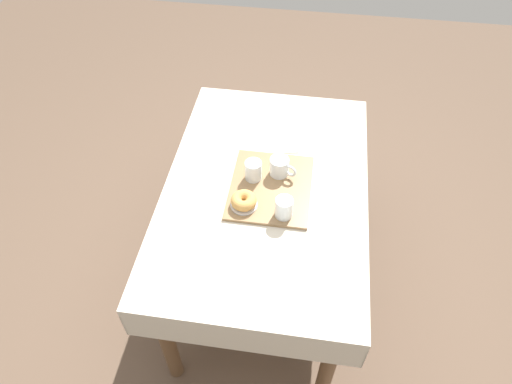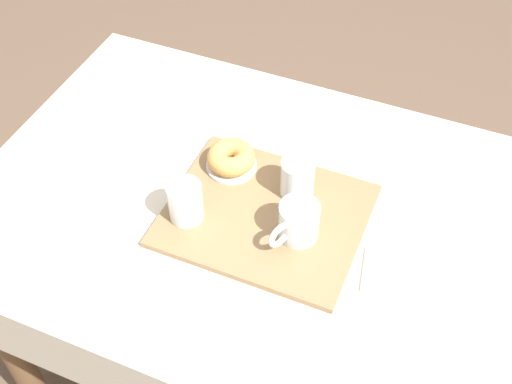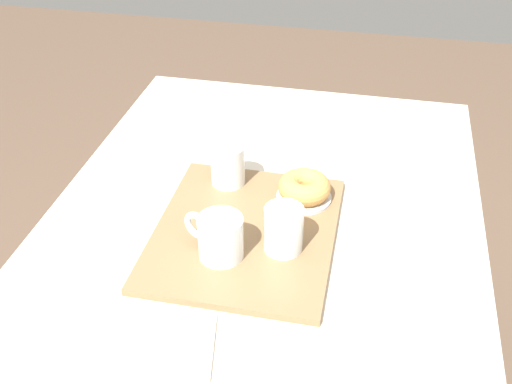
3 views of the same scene
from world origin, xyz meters
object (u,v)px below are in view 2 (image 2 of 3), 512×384
(serving_tray, at_px, (266,215))
(donut_plate_left, at_px, (231,166))
(dining_table, at_px, (274,240))
(paper_napkin, at_px, (396,275))
(sugar_donut_left, at_px, (231,157))
(water_glass_far, at_px, (297,179))
(tea_mug_left, at_px, (298,222))
(water_glass_near, at_px, (186,203))

(serving_tray, xyz_separation_m, donut_plate_left, (0.12, -0.09, 0.01))
(dining_table, height_order, paper_napkin, paper_napkin)
(donut_plate_left, bearing_deg, paper_napkin, 162.05)
(dining_table, xyz_separation_m, serving_tray, (0.01, 0.02, 0.10))
(donut_plate_left, xyz_separation_m, sugar_donut_left, (0.00, 0.00, 0.03))
(serving_tray, bearing_deg, paper_napkin, 172.46)
(water_glass_far, height_order, donut_plate_left, water_glass_far)
(donut_plate_left, xyz_separation_m, paper_napkin, (-0.41, 0.13, -0.01))
(dining_table, xyz_separation_m, sugar_donut_left, (0.13, -0.07, 0.14))
(tea_mug_left, relative_size, water_glass_near, 1.34)
(dining_table, relative_size, serving_tray, 3.23)
(serving_tray, distance_m, paper_napkin, 0.29)
(tea_mug_left, bearing_deg, water_glass_far, -68.97)
(water_glass_near, height_order, donut_plate_left, water_glass_near)
(dining_table, relative_size, water_glass_near, 14.82)
(dining_table, bearing_deg, tea_mug_left, 143.71)
(tea_mug_left, bearing_deg, donut_plate_left, -31.43)
(water_glass_near, bearing_deg, dining_table, -150.07)
(dining_table, height_order, serving_tray, serving_tray)
(serving_tray, relative_size, water_glass_far, 4.59)
(donut_plate_left, bearing_deg, tea_mug_left, 148.57)
(serving_tray, relative_size, donut_plate_left, 3.62)
(water_glass_far, height_order, paper_napkin, water_glass_far)
(donut_plate_left, height_order, paper_napkin, donut_plate_left)
(water_glass_near, bearing_deg, paper_napkin, -175.85)
(serving_tray, xyz_separation_m, tea_mug_left, (-0.08, 0.03, 0.05))
(dining_table, height_order, tea_mug_left, tea_mug_left)
(serving_tray, xyz_separation_m, sugar_donut_left, (0.12, -0.09, 0.04))
(water_glass_near, distance_m, donut_plate_left, 0.17)
(dining_table, relative_size, sugar_donut_left, 12.36)
(serving_tray, distance_m, water_glass_far, 0.10)
(donut_plate_left, bearing_deg, sugar_donut_left, 0.00)
(serving_tray, relative_size, water_glass_near, 4.59)
(tea_mug_left, distance_m, water_glass_far, 0.11)
(water_glass_near, xyz_separation_m, paper_napkin, (-0.43, -0.03, -0.05))
(water_glass_near, relative_size, sugar_donut_left, 0.83)
(sugar_donut_left, distance_m, paper_napkin, 0.43)
(tea_mug_left, relative_size, donut_plate_left, 1.06)
(water_glass_near, relative_size, water_glass_far, 1.00)
(dining_table, xyz_separation_m, paper_napkin, (-0.27, 0.06, 0.10))
(sugar_donut_left, bearing_deg, serving_tray, 141.89)
(dining_table, height_order, water_glass_far, water_glass_far)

